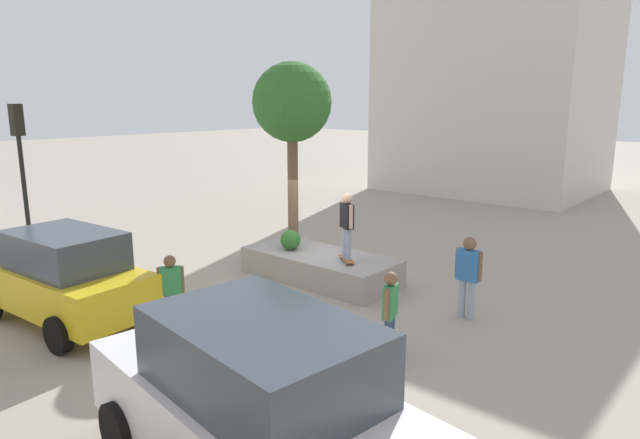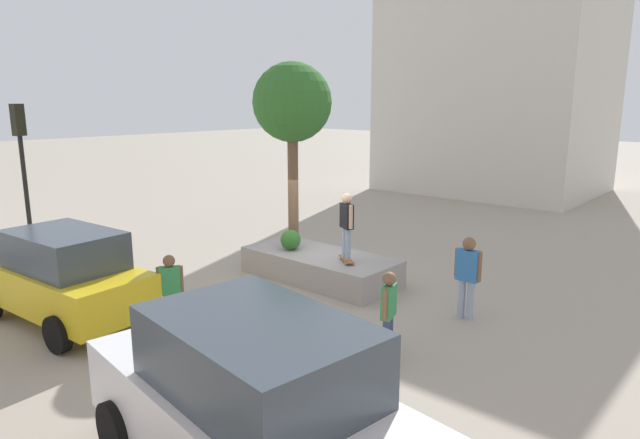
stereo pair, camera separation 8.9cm
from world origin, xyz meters
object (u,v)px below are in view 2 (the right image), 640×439
Objects in this scene: police_car at (250,402)px; traffic_light_corner at (22,157)px; skateboard at (346,259)px; taxi_cab at (63,276)px; plaza_tree at (292,105)px; skateboarder at (347,221)px; planter_ledge at (320,266)px; pedestrian_crossing at (468,272)px; passerby_with_bag at (388,308)px; bystander_watching at (170,287)px.

police_car is 1.11× the size of traffic_light_corner.
skateboard is at bearing -151.86° from traffic_light_corner.
police_car is at bearing 172.64° from taxi_cab.
plaza_tree is at bearing -7.83° from skateboard.
taxi_cab reaches higher than skateboard.
planter_ledge is at bearing -7.04° from skateboarder.
pedestrian_crossing is at bearing -85.50° from police_car.
plaza_tree is 6.21m from pedestrian_crossing.
police_car is at bearing 125.30° from planter_ledge.
traffic_light_corner is at bearing -14.67° from taxi_cab.
planter_ledge is 4.25m from plaza_tree.
passerby_with_bag is at bearing 139.92° from skateboarder.
pedestrian_crossing reaches higher than planter_ledge.
police_car is 3.19× the size of bystander_watching.
skateboarder is 1.01× the size of passerby_with_bag.
plaza_tree is at bearing -8.51° from planter_ledge.
taxi_cab reaches higher than bystander_watching.
skateboard reaches higher than planter_ledge.
police_car reaches higher than passerby_with_bag.
plaza_tree is 3.02× the size of passerby_with_bag.
bystander_watching is 0.97× the size of passerby_with_bag.
police_car is (-5.70, 6.66, -3.33)m from plaza_tree.
planter_ledge is 1.66m from skateboarder.
traffic_light_corner is (4.82, -1.26, 2.05)m from taxi_cab.
taxi_cab is 0.98× the size of traffic_light_corner.
planter_ledge is 4.15m from pedestrian_crossing.
plaza_tree is 6.34× the size of skateboard.
taxi_cab is 6.75m from passerby_with_bag.
bystander_watching is at bearing 24.38° from passerby_with_bag.
traffic_light_corner reaches higher than pedestrian_crossing.
bystander_watching reaches higher than skateboard.
skateboarder is (-2.06, 0.28, -2.75)m from plaza_tree.
planter_ledge is at bearing 171.49° from plaza_tree.
passerby_with_bag is at bearing -152.99° from taxi_cab.
taxi_cab reaches higher than passerby_with_bag.
skateboard is 6.33m from taxi_cab.
plaza_tree reaches higher than skateboarder.
plaza_tree is at bearing -49.46° from police_car.
skateboarder reaches higher than planter_ledge.
skateboarder is 0.36× the size of traffic_light_corner.
plaza_tree is at bearing -1.51° from pedestrian_crossing.
skateboard is at bearing 172.17° from plaza_tree.
bystander_watching is 0.87× the size of pedestrian_crossing.
taxi_cab is 2.82× the size of bystander_watching.
plaza_tree reaches higher than planter_ledge.
pedestrian_crossing is at bearing -95.05° from passerby_with_bag.
pedestrian_crossing reaches higher than bystander_watching.
plaza_tree reaches higher than pedestrian_crossing.
skateboard is 9.29m from traffic_light_corner.
police_car is (-3.64, 6.38, 0.38)m from skateboard.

